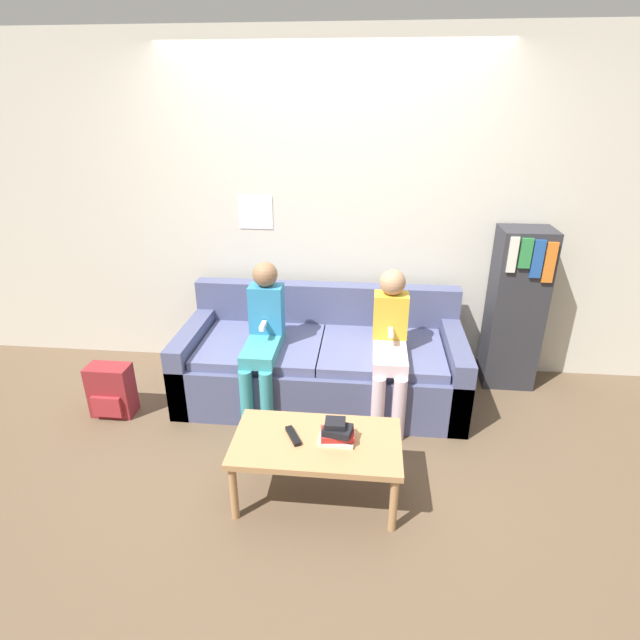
{
  "coord_description": "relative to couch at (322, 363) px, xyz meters",
  "views": [
    {
      "loc": [
        0.32,
        -2.77,
        2.13
      ],
      "look_at": [
        0.0,
        0.44,
        0.69
      ],
      "focal_mm": 28.0,
      "sensor_mm": 36.0,
      "label": 1
    }
  ],
  "objects": [
    {
      "name": "ground_plane",
      "position": [
        0.0,
        -0.57,
        -0.27
      ],
      "size": [
        10.0,
        10.0,
        0.0
      ],
      "primitive_type": "plane",
      "color": "brown"
    },
    {
      "name": "wall_back",
      "position": [
        -0.0,
        0.55,
        1.03
      ],
      "size": [
        8.0,
        0.06,
        2.6
      ],
      "color": "beige",
      "rests_on": "ground_plane"
    },
    {
      "name": "couch",
      "position": [
        0.0,
        0.0,
        0.0
      ],
      "size": [
        2.1,
        0.91,
        0.78
      ],
      "color": "#4C5175",
      "rests_on": "ground_plane"
    },
    {
      "name": "coffee_table",
      "position": [
        0.08,
        -1.1,
        0.08
      ],
      "size": [
        0.94,
        0.52,
        0.39
      ],
      "color": "#AD7F51",
      "rests_on": "ground_plane"
    },
    {
      "name": "person_left",
      "position": [
        -0.4,
        -0.21,
        0.34
      ],
      "size": [
        0.24,
        0.61,
        1.08
      ],
      "color": "teal",
      "rests_on": "ground_plane"
    },
    {
      "name": "person_right",
      "position": [
        0.5,
        -0.21,
        0.33
      ],
      "size": [
        0.24,
        0.61,
        1.05
      ],
      "color": "silver",
      "rests_on": "ground_plane"
    },
    {
      "name": "tv_remote",
      "position": [
        -0.06,
        -1.09,
        0.13
      ],
      "size": [
        0.11,
        0.17,
        0.02
      ],
      "rotation": [
        0.0,
        0.0,
        0.48
      ],
      "color": "black",
      "rests_on": "coffee_table"
    },
    {
      "name": "book_stack",
      "position": [
        0.19,
        -1.1,
        0.17
      ],
      "size": [
        0.2,
        0.15,
        0.13
      ],
      "color": "silver",
      "rests_on": "coffee_table"
    },
    {
      "name": "bookshelf",
      "position": [
        1.47,
        0.34,
        0.37
      ],
      "size": [
        0.39,
        0.34,
        1.26
      ],
      "color": "#2D2D33",
      "rests_on": "ground_plane"
    },
    {
      "name": "backpack",
      "position": [
        -1.49,
        -0.43,
        -0.08
      ],
      "size": [
        0.3,
        0.2,
        0.39
      ],
      "color": "maroon",
      "rests_on": "ground_plane"
    }
  ]
}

